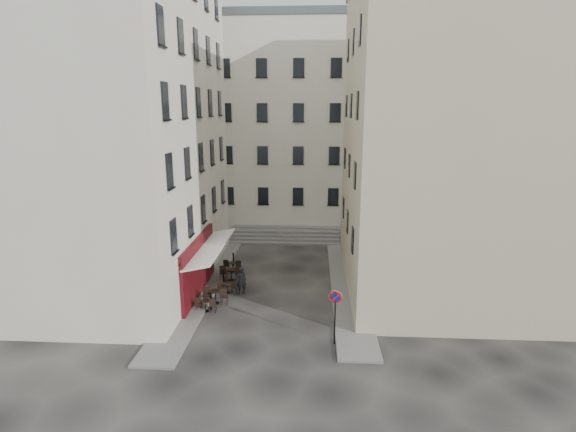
# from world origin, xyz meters

# --- Properties ---
(ground) EXTENTS (90.00, 90.00, 0.00)m
(ground) POSITION_xyz_m (0.00, 0.00, 0.00)
(ground) COLOR black
(ground) RESTS_ON ground
(sidewalk_left) EXTENTS (2.00, 22.00, 0.12)m
(sidewalk_left) POSITION_xyz_m (-4.50, 4.00, 0.06)
(sidewalk_left) COLOR slate
(sidewalk_left) RESTS_ON ground
(sidewalk_right) EXTENTS (2.00, 18.00, 0.12)m
(sidewalk_right) POSITION_xyz_m (4.50, 3.00, 0.06)
(sidewalk_right) COLOR slate
(sidewalk_right) RESTS_ON ground
(building_left) EXTENTS (12.20, 16.20, 20.60)m
(building_left) POSITION_xyz_m (-10.50, 3.00, 10.31)
(building_left) COLOR beige
(building_left) RESTS_ON ground
(building_right) EXTENTS (12.20, 14.20, 18.60)m
(building_right) POSITION_xyz_m (10.50, 3.50, 9.31)
(building_right) COLOR #B7AD88
(building_right) RESTS_ON ground
(building_back) EXTENTS (18.20, 10.20, 18.60)m
(building_back) POSITION_xyz_m (-1.00, 19.00, 9.31)
(building_back) COLOR beige
(building_back) RESTS_ON ground
(cafe_storefront) EXTENTS (1.74, 7.30, 3.50)m
(cafe_storefront) POSITION_xyz_m (-4.32, 1.00, 1.88)
(cafe_storefront) COLOR #480A10
(cafe_storefront) RESTS_ON ground
(stone_steps) EXTENTS (9.00, 3.15, 0.80)m
(stone_steps) POSITION_xyz_m (0.00, 12.57, 0.40)
(stone_steps) COLOR slate
(stone_steps) RESTS_ON ground
(bollard_near) EXTENTS (0.12, 0.12, 0.98)m
(bollard_near) POSITION_xyz_m (-3.25, -1.00, 0.53)
(bollard_near) COLOR black
(bollard_near) RESTS_ON ground
(bollard_mid) EXTENTS (0.12, 0.12, 0.98)m
(bollard_mid) POSITION_xyz_m (-3.25, 2.50, 0.53)
(bollard_mid) COLOR black
(bollard_mid) RESTS_ON ground
(bollard_far) EXTENTS (0.12, 0.12, 0.98)m
(bollard_far) POSITION_xyz_m (-3.25, 6.00, 0.53)
(bollard_far) COLOR black
(bollard_far) RESTS_ON ground
(no_parking_sign) EXTENTS (0.60, 0.16, 2.67)m
(no_parking_sign) POSITION_xyz_m (3.42, -4.35, 1.90)
(no_parking_sign) COLOR black
(no_parking_sign) RESTS_ON ground
(bistro_table_a) EXTENTS (1.17, 0.55, 0.82)m
(bistro_table_a) POSITION_xyz_m (-3.46, -1.33, 0.42)
(bistro_table_a) COLOR black
(bistro_table_a) RESTS_ON ground
(bistro_table_b) EXTENTS (1.42, 0.67, 1.00)m
(bistro_table_b) POSITION_xyz_m (-3.14, -0.30, 0.51)
(bistro_table_b) COLOR black
(bistro_table_b) RESTS_ON ground
(bistro_table_c) EXTENTS (1.17, 0.55, 0.82)m
(bistro_table_c) POSITION_xyz_m (-2.76, 1.22, 0.42)
(bistro_table_c) COLOR black
(bistro_table_c) RESTS_ON ground
(bistro_table_d) EXTENTS (1.43, 0.67, 1.01)m
(bistro_table_d) POSITION_xyz_m (-2.90, 3.22, 0.51)
(bistro_table_d) COLOR black
(bistro_table_d) RESTS_ON ground
(bistro_table_e) EXTENTS (1.22, 0.57, 0.86)m
(bistro_table_e) POSITION_xyz_m (-3.09, 4.80, 0.44)
(bistro_table_e) COLOR black
(bistro_table_e) RESTS_ON ground
(pedestrian) EXTENTS (0.71, 0.57, 1.69)m
(pedestrian) POSITION_xyz_m (-1.91, 1.22, 0.85)
(pedestrian) COLOR black
(pedestrian) RESTS_ON ground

